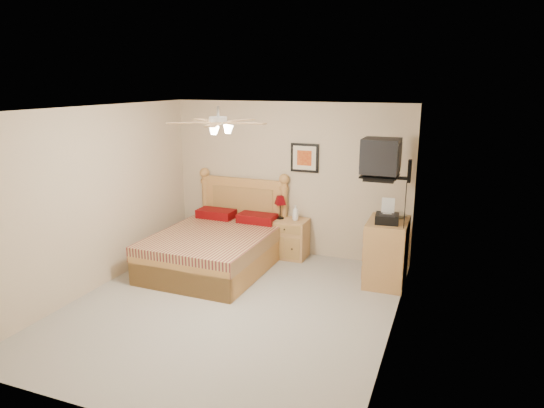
{
  "coord_description": "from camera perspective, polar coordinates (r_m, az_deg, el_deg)",
  "views": [
    {
      "loc": [
        2.55,
        -5.12,
        2.81
      ],
      "look_at": [
        0.22,
        0.9,
        1.17
      ],
      "focal_mm": 32.0,
      "sensor_mm": 36.0,
      "label": 1
    }
  ],
  "objects": [
    {
      "name": "bed",
      "position": [
        7.4,
        -6.86,
        -2.59
      ],
      "size": [
        1.64,
        2.13,
        1.36
      ],
      "primitive_type": null,
      "rotation": [
        0.0,
        0.0,
        -0.02
      ],
      "color": "#C5903F",
      "rests_on": "ground"
    },
    {
      "name": "lotion_bottle",
      "position": [
        7.78,
        2.77,
        -1.05
      ],
      "size": [
        0.13,
        0.13,
        0.25
      ],
      "primitive_type": "imported",
      "rotation": [
        0.0,
        0.0,
        -0.42
      ],
      "color": "white",
      "rests_on": "nightstand"
    },
    {
      "name": "table_lamp",
      "position": [
        7.86,
        0.97,
        -0.37
      ],
      "size": [
        0.22,
        0.22,
        0.38
      ],
      "primitive_type": null,
      "rotation": [
        0.0,
        0.0,
        -0.05
      ],
      "color": "#5E0208",
      "rests_on": "nightstand"
    },
    {
      "name": "dresser",
      "position": [
        7.07,
        13.32,
        -5.52
      ],
      "size": [
        0.56,
        0.79,
        0.93
      ],
      "primitive_type": "cube",
      "rotation": [
        0.0,
        0.0,
        0.01
      ],
      "color": "#A47D40",
      "rests_on": "ground"
    },
    {
      "name": "ceiling_fan",
      "position": [
        5.56,
        -6.34,
        9.54
      ],
      "size": [
        1.14,
        1.14,
        0.28
      ],
      "primitive_type": null,
      "color": "white",
      "rests_on": "ceiling"
    },
    {
      "name": "fax_machine",
      "position": [
        6.77,
        13.43,
        -0.85
      ],
      "size": [
        0.34,
        0.36,
        0.33
      ],
      "primitive_type": null,
      "rotation": [
        0.0,
        0.0,
        0.1
      ],
      "color": "black",
      "rests_on": "dresser"
    },
    {
      "name": "wall_right",
      "position": [
        5.38,
        14.36,
        -3.05
      ],
      "size": [
        0.04,
        4.5,
        2.5
      ],
      "primitive_type": "cube",
      "color": "#C7B293",
      "rests_on": "ground"
    },
    {
      "name": "wall_tv",
      "position": [
        6.58,
        13.96,
        5.11
      ],
      "size": [
        0.56,
        0.46,
        0.58
      ],
      "primitive_type": null,
      "color": "black",
      "rests_on": "wall_right"
    },
    {
      "name": "floor",
      "position": [
        6.37,
        -4.91,
        -11.96
      ],
      "size": [
        4.5,
        4.5,
        0.0
      ],
      "primitive_type": "plane",
      "color": "#9A948B",
      "rests_on": "ground"
    },
    {
      "name": "ceiling",
      "position": [
        5.73,
        -5.44,
        11.1
      ],
      "size": [
        4.0,
        4.5,
        0.04
      ],
      "primitive_type": "cube",
      "color": "white",
      "rests_on": "ground"
    },
    {
      "name": "framed_picture",
      "position": [
        7.79,
        3.86,
        5.44
      ],
      "size": [
        0.46,
        0.04,
        0.46
      ],
      "primitive_type": "cube",
      "color": "black",
      "rests_on": "wall_back"
    },
    {
      "name": "wall_front",
      "position": [
        4.14,
        -19.16,
        -8.69
      ],
      "size": [
        4.0,
        0.04,
        2.5
      ],
      "primitive_type": "cube",
      "color": "#C7B293",
      "rests_on": "ground"
    },
    {
      "name": "magazine_lower",
      "position": [
        7.15,
        13.57,
        -1.33
      ],
      "size": [
        0.23,
        0.28,
        0.02
      ],
      "primitive_type": "imported",
      "rotation": [
        0.0,
        0.0,
        0.21
      ],
      "color": "#BEB495",
      "rests_on": "dresser"
    },
    {
      "name": "magazine_upper",
      "position": [
        7.15,
        13.81,
        -1.15
      ],
      "size": [
        0.29,
        0.33,
        0.02
      ],
      "primitive_type": "imported",
      "rotation": [
        0.0,
        0.0,
        0.39
      ],
      "color": "#9D947A",
      "rests_on": "magazine_lower"
    },
    {
      "name": "nightstand",
      "position": [
        7.94,
        2.02,
        -4.05
      ],
      "size": [
        0.59,
        0.44,
        0.64
      ],
      "primitive_type": "cube",
      "rotation": [
        0.0,
        0.0,
        0.0
      ],
      "color": "tan",
      "rests_on": "ground"
    },
    {
      "name": "wall_left",
      "position": [
        7.02,
        -19.97,
        0.56
      ],
      "size": [
        0.04,
        4.5,
        2.5
      ],
      "primitive_type": "cube",
      "color": "#C7B293",
      "rests_on": "ground"
    },
    {
      "name": "wall_back",
      "position": [
        7.95,
        2.0,
        2.94
      ],
      "size": [
        4.0,
        0.04,
        2.5
      ],
      "primitive_type": "cube",
      "color": "#C7B293",
      "rests_on": "ground"
    }
  ]
}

